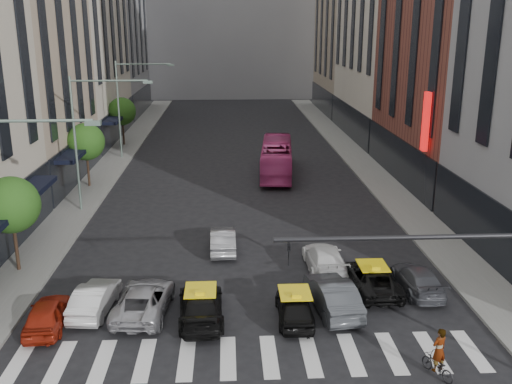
{
  "coord_description": "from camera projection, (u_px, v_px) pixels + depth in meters",
  "views": [
    {
      "loc": [
        -0.91,
        -17.81,
        12.36
      ],
      "look_at": [
        0.55,
        10.49,
        4.0
      ],
      "focal_mm": 40.0,
      "sensor_mm": 36.0,
      "label": 1
    }
  ],
  "objects": [
    {
      "name": "ground",
      "position": [
        256.0,
        380.0,
        20.6
      ],
      "size": [
        160.0,
        160.0,
        0.0
      ],
      "primitive_type": "plane",
      "color": "black",
      "rests_on": "ground"
    },
    {
      "name": "tree_near",
      "position": [
        11.0,
        205.0,
        28.56
      ],
      "size": [
        2.88,
        2.88,
        4.95
      ],
      "color": "black",
      "rests_on": "sidewalk_left"
    },
    {
      "name": "building_right_d",
      "position": [
        353.0,
        12.0,
        79.74
      ],
      "size": [
        8.0,
        18.0,
        28.0
      ],
      "primitive_type": "cube",
      "color": "tan",
      "rests_on": "ground"
    },
    {
      "name": "taxi_left",
      "position": [
        201.0,
        305.0,
        24.7
      ],
      "size": [
        2.14,
        4.78,
        1.36
      ],
      "primitive_type": "imported",
      "rotation": [
        0.0,
        0.0,
        3.19
      ],
      "color": "black",
      "rests_on": "ground"
    },
    {
      "name": "taxi_right",
      "position": [
        372.0,
        278.0,
        27.36
      ],
      "size": [
        2.22,
        4.65,
        1.28
      ],
      "primitive_type": "imported",
      "rotation": [
        0.0,
        0.0,
        3.16
      ],
      "color": "black",
      "rests_on": "ground"
    },
    {
      "name": "car_row2_left",
      "position": [
        223.0,
        240.0,
        32.23
      ],
      "size": [
        1.47,
        4.02,
        1.32
      ],
      "primitive_type": "imported",
      "rotation": [
        0.0,
        0.0,
        3.16
      ],
      "color": "#A0A0A5",
      "rests_on": "ground"
    },
    {
      "name": "traffic_signal",
      "position": [
        490.0,
        274.0,
        18.76
      ],
      "size": [
        10.1,
        0.2,
        6.0
      ],
      "color": "black",
      "rests_on": "ground"
    },
    {
      "name": "rider",
      "position": [
        440.0,
        336.0,
        20.37
      ],
      "size": [
        0.73,
        0.62,
        1.69
      ],
      "primitive_type": "imported",
      "rotation": [
        0.0,
        0.0,
        3.57
      ],
      "color": "gray",
      "rests_on": "motorcycle"
    },
    {
      "name": "streetlamp_far",
      "position": [
        128.0,
        97.0,
        52.92
      ],
      "size": [
        5.38,
        0.25,
        9.0
      ],
      "color": "gray",
      "rests_on": "sidewalk_left"
    },
    {
      "name": "car_grey_curb",
      "position": [
        417.0,
        279.0,
        27.33
      ],
      "size": [
        1.81,
        4.26,
        1.23
      ],
      "primitive_type": "imported",
      "rotation": [
        0.0,
        0.0,
        3.16
      ],
      "color": "#474950",
      "rests_on": "ground"
    },
    {
      "name": "sidewalk_right",
      "position": [
        369.0,
        170.0,
        49.88
      ],
      "size": [
        3.0,
        96.0,
        0.15
      ],
      "primitive_type": "cube",
      "color": "slate",
      "rests_on": "ground"
    },
    {
      "name": "building_left_b",
      "position": [
        13.0,
        29.0,
        43.18
      ],
      "size": [
        8.0,
        16.0,
        24.0
      ],
      "primitive_type": "cube",
      "color": "tan",
      "rests_on": "ground"
    },
    {
      "name": "bus",
      "position": [
        277.0,
        158.0,
        48.28
      ],
      "size": [
        3.46,
        10.66,
        2.92
      ],
      "primitive_type": "imported",
      "rotation": [
        0.0,
        0.0,
        3.04
      ],
      "color": "#CD3C83",
      "rests_on": "ground"
    },
    {
      "name": "taxi_center",
      "position": [
        295.0,
        306.0,
        24.62
      ],
      "size": [
        1.59,
        3.8,
        1.28
      ],
      "primitive_type": "imported",
      "rotation": [
        0.0,
        0.0,
        3.12
      ],
      "color": "black",
      "rests_on": "ground"
    },
    {
      "name": "liberty_sign",
      "position": [
        426.0,
        122.0,
        38.68
      ],
      "size": [
        0.3,
        0.7,
        4.0
      ],
      "color": "red",
      "rests_on": "ground"
    },
    {
      "name": "car_white_front",
      "position": [
        95.0,
        298.0,
        25.36
      ],
      "size": [
        1.75,
        4.08,
        1.31
      ],
      "primitive_type": "imported",
      "rotation": [
        0.0,
        0.0,
        3.05
      ],
      "color": "#B9B9B9",
      "rests_on": "ground"
    },
    {
      "name": "sidewalk_left",
      "position": [
        104.0,
        174.0,
        48.75
      ],
      "size": [
        3.0,
        96.0,
        0.15
      ],
      "primitive_type": "cube",
      "color": "slate",
      "rests_on": "ground"
    },
    {
      "name": "tree_mid",
      "position": [
        86.0,
        142.0,
        43.89
      ],
      "size": [
        2.88,
        2.88,
        4.95
      ],
      "color": "black",
      "rests_on": "sidewalk_left"
    },
    {
      "name": "car_silver",
      "position": [
        144.0,
        299.0,
        25.23
      ],
      "size": [
        2.6,
        4.93,
        1.32
      ],
      "primitive_type": "imported",
      "rotation": [
        0.0,
        0.0,
        3.05
      ],
      "color": "#9F9EA3",
      "rests_on": "ground"
    },
    {
      "name": "tree_far",
      "position": [
        122.0,
        111.0,
        59.21
      ],
      "size": [
        2.88,
        2.88,
        4.95
      ],
      "color": "black",
      "rests_on": "sidewalk_left"
    },
    {
      "name": "streetlamp_mid",
      "position": [
        89.0,
        126.0,
        37.59
      ],
      "size": [
        5.38,
        0.25,
        9.0
      ],
      "color": "gray",
      "rests_on": "sidewalk_left"
    },
    {
      "name": "building_right_b",
      "position": [
        459.0,
        15.0,
        43.62
      ],
      "size": [
        8.0,
        18.0,
        26.0
      ],
      "primitive_type": "cube",
      "color": "brown",
      "rests_on": "ground"
    },
    {
      "name": "car_red",
      "position": [
        47.0,
        314.0,
        24.0
      ],
      "size": [
        1.78,
        3.84,
        1.28
      ],
      "primitive_type": "imported",
      "rotation": [
        0.0,
        0.0,
        3.22
      ],
      "color": "maroon",
      "rests_on": "ground"
    },
    {
      "name": "motorcycle",
      "position": [
        437.0,
        366.0,
        20.72
      ],
      "size": [
        1.14,
        1.64,
        0.82
      ],
      "primitive_type": "imported",
      "rotation": [
        0.0,
        0.0,
        3.57
      ],
      "color": "black",
      "rests_on": "ground"
    },
    {
      "name": "building_left_d",
      "position": [
        107.0,
        4.0,
        77.78
      ],
      "size": [
        8.0,
        18.0,
        30.0
      ],
      "primitive_type": "cube",
      "color": "gray",
      "rests_on": "ground"
    },
    {
      "name": "car_grey_mid",
      "position": [
        333.0,
        295.0,
        25.45
      ],
      "size": [
        2.12,
        4.69,
        1.49
      ],
      "primitive_type": "imported",
      "rotation": [
        0.0,
        0.0,
        3.26
      ],
      "color": "#3D4044",
      "rests_on": "ground"
    },
    {
      "name": "car_row2_right",
      "position": [
        325.0,
        259.0,
        29.57
      ],
      "size": [
        1.96,
        4.69,
        1.35
      ],
      "primitive_type": "imported",
      "rotation": [
        0.0,
        0.0,
        3.16
      ],
      "color": "white",
      "rests_on": "ground"
    }
  ]
}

